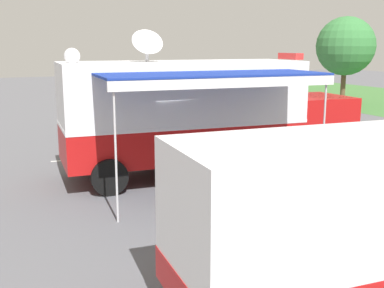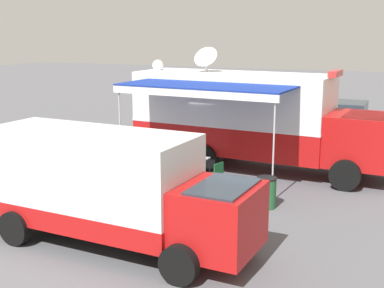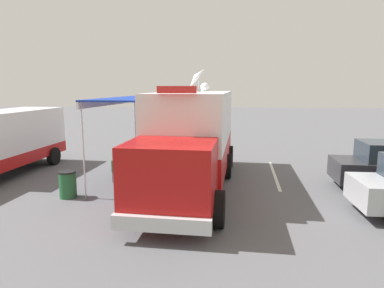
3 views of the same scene
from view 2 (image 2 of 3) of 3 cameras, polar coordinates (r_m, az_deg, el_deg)
name	(u,v)px [view 2 (image 2 of 3)]	position (r m, az deg, el deg)	size (l,w,h in m)	color
ground_plane	(231,165)	(19.67, 4.39, -2.36)	(100.00, 100.00, 0.00)	#5B5B60
lot_stripe	(232,145)	(23.05, 4.42, -0.14)	(0.12, 4.80, 0.01)	silver
command_truck	(251,117)	(18.96, 6.53, 3.04)	(5.22, 9.63, 4.53)	#B71414
folding_table	(195,160)	(17.67, 0.37, -1.78)	(0.85, 0.85, 0.73)	silver
water_bottle	(194,155)	(17.64, 0.21, -1.26)	(0.07, 0.07, 0.22)	#4C99D8
folding_chair_at_table	(187,170)	(16.99, -0.60, -2.92)	(0.51, 0.51, 0.87)	#19562D
folding_chair_beside_table	(168,164)	(17.72, -2.64, -2.28)	(0.51, 0.51, 0.87)	#19562D
folding_chair_spare_by_truck	(216,173)	(16.66, 2.63, -3.24)	(0.59, 0.59, 0.87)	#19562D
seated_responder	(189,165)	(17.12, -0.31, -2.32)	(0.68, 0.58, 1.25)	navy
trash_bin	(266,192)	(15.04, 8.23, -5.33)	(0.57, 0.57, 0.91)	#235B33
support_truck	(107,188)	(12.32, -9.38, -4.87)	(2.64, 6.91, 2.70)	white
car_behind_truck	(348,120)	(25.40, 16.86, 2.54)	(4.21, 2.04, 1.76)	#B2B5BA
car_far_corner	(293,116)	(26.10, 11.10, 3.10)	(4.29, 2.20, 1.76)	#2D2D33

